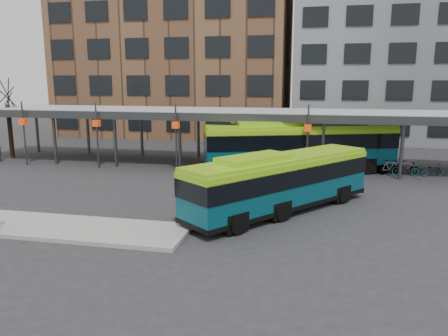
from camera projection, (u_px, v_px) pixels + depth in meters
The scene contains 9 objects.
ground at pixel (173, 215), 20.95m from camera, with size 120.00×120.00×0.00m, color #28282B.
boarding_island at pixel (32, 225), 19.19m from camera, with size 14.00×3.00×0.18m, color gray.
canopy at pixel (227, 114), 32.52m from camera, with size 40.00×6.53×4.80m.
tree at pixel (10, 129), 35.67m from camera, with size 1.64×1.64×5.60m.
building_brick at pixel (177, 40), 51.49m from camera, with size 26.00×14.00×22.00m, color brown.
building_grey at pixel (411, 45), 46.33m from camera, with size 24.00×14.00×20.00m, color slate.
bus_front at pixel (281, 181), 21.18m from camera, with size 8.52×9.98×3.00m.
bus_rear at pixel (299, 145), 30.34m from camera, with size 13.37×7.00×3.64m.
bike_rack at pixel (403, 168), 29.66m from camera, with size 5.07×1.20×1.03m.
Camera 1 is at (6.61, -19.12, 6.37)m, focal length 35.00 mm.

